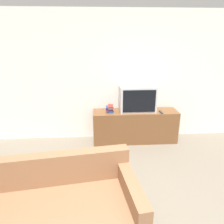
# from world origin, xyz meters

# --- Properties ---
(wall_back) EXTENTS (9.00, 0.06, 2.60)m
(wall_back) POSITION_xyz_m (0.00, 3.03, 1.30)
(wall_back) COLOR white
(wall_back) RESTS_ON ground_plane
(tv_stand) EXTENTS (1.72, 0.45, 0.66)m
(tv_stand) POSITION_xyz_m (0.31, 2.76, 0.33)
(tv_stand) COLOR brown
(tv_stand) RESTS_ON ground_plane
(television) EXTENTS (0.71, 0.39, 0.52)m
(television) POSITION_xyz_m (0.35, 2.78, 0.91)
(television) COLOR silver
(television) RESTS_ON tv_stand
(couch) EXTENTS (2.18, 1.24, 0.81)m
(couch) POSITION_xyz_m (-1.07, 0.50, 0.27)
(couch) COLOR #8C6042
(couch) RESTS_ON ground_plane
(book_stack) EXTENTS (0.15, 0.21, 0.13)m
(book_stack) POSITION_xyz_m (-0.20, 2.76, 0.72)
(book_stack) COLOR #23478E
(book_stack) RESTS_ON tv_stand
(remote_on_stand) EXTENTS (0.04, 0.16, 0.02)m
(remote_on_stand) POSITION_xyz_m (0.81, 2.64, 0.67)
(remote_on_stand) COLOR #2D2D2D
(remote_on_stand) RESTS_ON tv_stand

